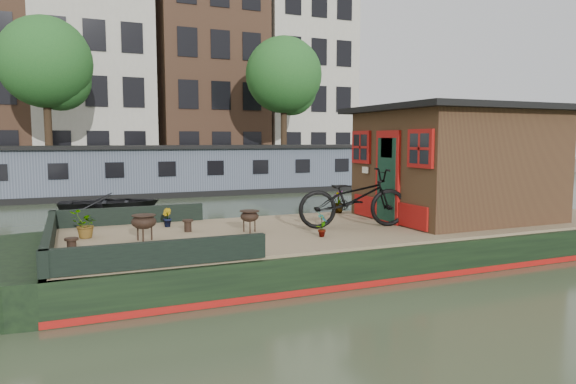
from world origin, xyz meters
name	(u,v)px	position (x,y,z in m)	size (l,w,h in m)	color
ground	(369,255)	(0.00, 0.00, 0.00)	(120.00, 120.00, 0.00)	#314029
houseboat_hull	(310,248)	(-1.33, 0.00, 0.27)	(14.01, 4.02, 0.60)	black
houseboat_deck	(369,225)	(0.00, 0.00, 0.62)	(11.80, 3.80, 0.05)	#7E664E
bow_bulwark	(106,233)	(-5.07, 0.00, 0.82)	(3.00, 4.00, 0.35)	black
cabin	(456,162)	(2.19, 0.00, 1.88)	(4.00, 3.50, 2.42)	black
bicycle	(353,198)	(-0.50, -0.20, 1.23)	(0.77, 2.20, 1.16)	black
potted_plant_a	(322,224)	(-1.52, -0.86, 0.87)	(0.23, 0.16, 0.44)	brown
potted_plant_b	(167,218)	(-3.86, 1.28, 0.83)	(0.20, 0.16, 0.37)	brown
potted_plant_c	(85,224)	(-5.38, 0.64, 0.89)	(0.44, 0.38, 0.49)	#B13B33
potted_plant_d	(338,202)	(0.20, 1.70, 0.91)	(0.29, 0.29, 0.52)	#965A29
brazier_front	(250,221)	(-2.55, 0.07, 0.85)	(0.38, 0.38, 0.41)	black
brazier_rear	(144,228)	(-4.46, -0.02, 0.88)	(0.42, 0.42, 0.45)	black
bollard_port	(188,226)	(-3.59, 0.58, 0.76)	(0.20, 0.20, 0.23)	black
bollard_stbd	(72,245)	(-5.60, -0.54, 0.77)	(0.20, 0.20, 0.23)	black
dinghy	(110,199)	(-4.37, 9.60, 0.34)	(2.33, 3.27, 0.68)	black
far_houseboat	(204,171)	(0.00, 14.00, 0.97)	(20.40, 4.40, 2.11)	#4F586A
quay	(177,174)	(0.00, 20.50, 0.45)	(60.00, 6.00, 0.90)	#47443F
townhouse_row	(157,58)	(0.15, 27.50, 7.90)	(27.25, 8.00, 16.50)	brown
tree_left	(49,67)	(-6.36, 19.07, 5.89)	(4.40, 4.40, 7.40)	#332316
tree_right	(286,79)	(6.14, 19.07, 5.89)	(4.40, 4.40, 7.40)	#332316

